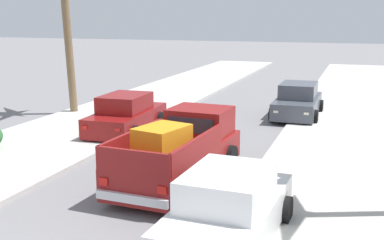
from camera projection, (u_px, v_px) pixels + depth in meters
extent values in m
cube|color=beige|center=(79.00, 128.00, 19.63)|extent=(5.11, 60.00, 0.12)
cube|color=beige|center=(349.00, 151.00, 16.34)|extent=(5.11, 60.00, 0.12)
cube|color=silver|center=(104.00, 131.00, 19.27)|extent=(0.16, 60.00, 0.10)
cube|color=silver|center=(314.00, 149.00, 16.71)|extent=(0.16, 60.00, 0.10)
cube|color=maroon|center=(179.00, 161.00, 13.39)|extent=(2.23, 5.21, 0.80)
cube|color=maroon|center=(200.00, 121.00, 14.67)|extent=(1.81, 1.60, 0.80)
cube|color=#283342|center=(190.00, 126.00, 13.98)|extent=(1.38, 0.14, 0.44)
cube|color=#283342|center=(209.00, 116.00, 15.35)|extent=(1.46, 0.15, 0.48)
cube|color=maroon|center=(133.00, 141.00, 12.81)|extent=(0.30, 3.30, 0.56)
cube|color=maroon|center=(198.00, 148.00, 12.13)|extent=(0.30, 3.30, 0.56)
cube|color=maroon|center=(133.00, 162.00, 10.98)|extent=(1.88, 0.22, 0.56)
cube|color=silver|center=(132.00, 199.00, 11.08)|extent=(1.83, 0.23, 0.20)
cylinder|color=black|center=(170.00, 151.00, 15.19)|extent=(0.31, 0.77, 0.76)
cylinder|color=black|center=(230.00, 158.00, 14.45)|extent=(0.31, 0.77, 0.76)
cylinder|color=black|center=(121.00, 180.00, 12.54)|extent=(0.31, 0.77, 0.76)
cylinder|color=black|center=(192.00, 190.00, 11.80)|extent=(0.31, 0.77, 0.76)
cube|color=red|center=(103.00, 182.00, 11.32)|extent=(0.22, 0.05, 0.18)
cube|color=red|center=(162.00, 190.00, 10.76)|extent=(0.22, 0.05, 0.18)
cube|color=orange|center=(162.00, 142.00, 12.32)|extent=(1.28, 1.53, 0.78)
cube|color=silver|center=(229.00, 218.00, 9.82)|extent=(1.94, 4.27, 0.72)
cube|color=silver|center=(228.00, 187.00, 9.59)|extent=(1.61, 2.16, 0.64)
cube|color=#283342|center=(241.00, 173.00, 10.47)|extent=(1.37, 0.14, 0.52)
cube|color=#283342|center=(211.00, 205.00, 8.71)|extent=(1.34, 0.14, 0.50)
cylinder|color=black|center=(208.00, 199.00, 11.37)|extent=(0.25, 0.65, 0.64)
cylinder|color=black|center=(286.00, 211.00, 10.73)|extent=(0.25, 0.65, 0.64)
cube|color=white|center=(230.00, 178.00, 11.94)|extent=(0.20, 0.05, 0.10)
cube|color=white|center=(281.00, 185.00, 11.50)|extent=(0.20, 0.05, 0.10)
cube|color=maroon|center=(127.00, 120.00, 19.01)|extent=(1.90, 4.26, 0.72)
cube|color=maroon|center=(125.00, 103.00, 18.77)|extent=(1.59, 2.15, 0.64)
cube|color=#283342|center=(135.00, 99.00, 19.68)|extent=(1.37, 0.13, 0.52)
cube|color=#283342|center=(114.00, 108.00, 17.87)|extent=(1.34, 0.13, 0.50)
cylinder|color=black|center=(120.00, 117.00, 20.53)|extent=(0.24, 0.65, 0.64)
cylinder|color=black|center=(160.00, 120.00, 20.01)|extent=(0.24, 0.65, 0.64)
cylinder|color=black|center=(90.00, 131.00, 18.09)|extent=(0.24, 0.65, 0.64)
cylinder|color=black|center=(135.00, 134.00, 17.58)|extent=(0.24, 0.65, 0.64)
cube|color=red|center=(85.00, 128.00, 17.19)|extent=(0.20, 0.05, 0.12)
cube|color=white|center=(134.00, 107.00, 21.14)|extent=(0.20, 0.05, 0.10)
cube|color=red|center=(118.00, 130.00, 16.83)|extent=(0.20, 0.05, 0.12)
cube|color=white|center=(161.00, 109.00, 20.79)|extent=(0.20, 0.05, 0.10)
cube|color=#474C56|center=(298.00, 106.00, 21.95)|extent=(1.77, 4.20, 0.72)
cube|color=#474C56|center=(298.00, 90.00, 21.90)|extent=(1.53, 2.10, 0.64)
cube|color=#283342|center=(296.00, 94.00, 21.01)|extent=(1.37, 0.08, 0.52)
cube|color=#283342|center=(301.00, 88.00, 22.81)|extent=(1.34, 0.08, 0.50)
cylinder|color=black|center=(315.00, 117.00, 20.51)|extent=(0.22, 0.64, 0.64)
cylinder|color=black|center=(272.00, 114.00, 21.09)|extent=(0.22, 0.64, 0.64)
cylinder|color=black|center=(320.00, 107.00, 22.91)|extent=(0.22, 0.64, 0.64)
cylinder|color=black|center=(282.00, 104.00, 23.49)|extent=(0.22, 0.64, 0.64)
cube|color=red|center=(317.00, 97.00, 23.68)|extent=(0.20, 0.04, 0.12)
cube|color=white|center=(306.00, 114.00, 19.79)|extent=(0.20, 0.04, 0.10)
cube|color=red|center=(290.00, 95.00, 24.08)|extent=(0.20, 0.04, 0.12)
cube|color=white|center=(276.00, 112.00, 20.19)|extent=(0.20, 0.04, 0.10)
cylinder|color=brown|center=(68.00, 38.00, 22.02)|extent=(0.35, 0.76, 6.97)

